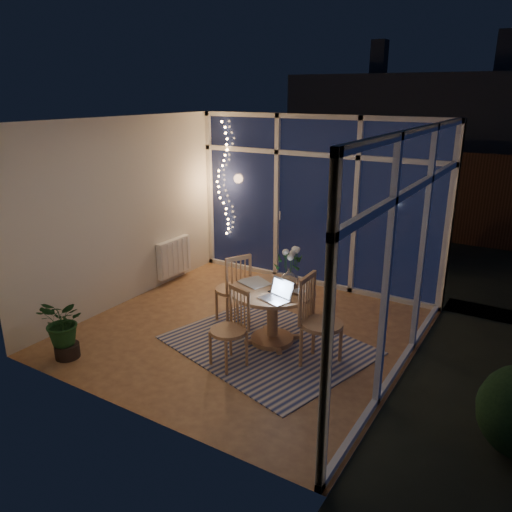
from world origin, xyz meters
The scene contains 25 objects.
floor centered at (0.00, 0.00, 0.00)m, with size 4.00×4.00×0.00m, color brown.
ceiling centered at (0.00, 0.00, 2.60)m, with size 4.00×4.00×0.00m, color white.
wall_back centered at (0.00, 2.00, 1.30)m, with size 4.00×0.04×2.60m, color silver.
wall_front centered at (0.00, -2.00, 1.30)m, with size 4.00×0.04×2.60m, color silver.
wall_left centered at (-2.00, 0.00, 1.30)m, with size 0.04×4.00×2.60m, color silver.
wall_right centered at (2.00, 0.00, 1.30)m, with size 0.04×4.00×2.60m, color silver.
window_wall_back centered at (0.00, 1.96, 1.30)m, with size 4.00×0.10×2.60m, color silver.
window_wall_right centered at (1.96, 0.00, 1.30)m, with size 0.10×4.00×2.60m, color silver.
radiator centered at (-1.94, 0.90, 0.40)m, with size 0.10×0.70×0.58m, color white.
fairy_lights centered at (-1.65, 1.88, 1.52)m, with size 0.24×0.10×1.85m, color #FFB766, non-canonical shape.
garden_patio centered at (0.50, 5.00, -0.06)m, with size 12.00×6.00×0.10m, color black.
garden_fence centered at (0.00, 5.50, 0.90)m, with size 11.00×0.08×1.80m, color #351F13.
neighbour_roof centered at (0.30, 8.50, 2.20)m, with size 7.00×3.00×2.20m, color #353940.
garden_shrubs centered at (-0.80, 3.40, 0.45)m, with size 0.90×0.90×0.90m, color black.
rug centered at (0.43, -0.19, 0.01)m, with size 2.21×1.77×0.01m, color beige.
dining_table centered at (0.43, -0.09, 0.35)m, with size 1.02×1.02×0.70m, color #AB6E4D.
chair_left centered at (-0.28, 0.11, 0.50)m, with size 0.46×0.46×0.99m, color #AB6E4D.
chair_right centered at (1.15, -0.26, 0.52)m, with size 0.49×0.49×1.05m, color #AB6E4D.
chair_front centered at (0.30, -0.82, 0.45)m, with size 0.42×0.42×0.91m, color #AB6E4D.
laptop centered at (0.61, -0.37, 0.82)m, with size 0.33×0.28×0.24m, color silver, non-canonical shape.
flower_vase centered at (0.55, 0.11, 0.80)m, with size 0.20×0.20×0.21m, color white.
bowl centered at (0.76, -0.05, 0.72)m, with size 0.15×0.15×0.04m, color silver.
newspapers centered at (0.15, -0.02, 0.70)m, with size 0.34×0.26×0.01m, color silver.
phone centered at (0.49, -0.18, 0.70)m, with size 0.11×0.06×0.01m, color black.
potted_plant centered at (-1.39, -1.63, 0.38)m, with size 0.54×0.47×0.76m, color #18431C.
Camera 1 is at (3.12, -4.83, 2.92)m, focal length 35.00 mm.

